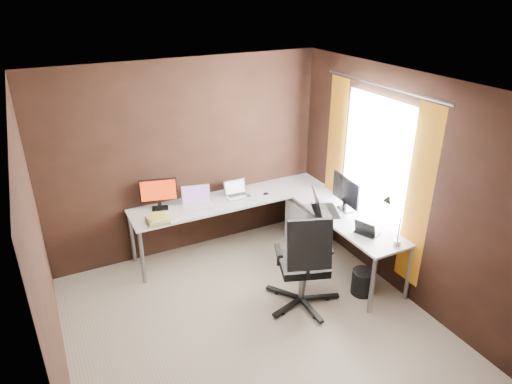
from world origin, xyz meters
The scene contains 15 objects.
room centered at (0.34, 0.07, 1.28)m, with size 3.60×3.60×2.50m.
desk centered at (0.84, 1.04, 0.68)m, with size 2.65×2.25×0.73m.
drawer_pedestal centered at (1.43, 1.15, 0.30)m, with size 0.42×0.50×0.60m, color white.
monitor_left centered at (-0.44, 1.64, 0.95)m, with size 0.44×0.17×0.39m.
monitor_right centered at (1.57, 0.57, 0.98)m, with size 0.14×0.53×0.44m.
laptop_white centered at (-0.01, 1.52, 0.78)m, with size 0.41×0.33×0.24m.
laptop_silver centered at (0.56, 1.54, 0.78)m, with size 0.30×0.22×0.20m.
laptop_black_big centered at (1.30, 0.66, 0.79)m, with size 0.42×0.49×0.27m.
laptop_black_small centered at (1.43, -0.01, 0.77)m, with size 0.26×0.30×0.17m.
book_stack centered at (-0.57, 1.30, 0.77)m, with size 0.27×0.22×0.08m.
mouse_left centered at (-0.59, 1.33, 0.75)m, with size 0.09×0.06×0.04m, color black.
mouse_corner centered at (0.91, 1.40, 0.75)m, with size 0.08×0.05×0.03m, color black.
desk_lamp centered at (1.51, -0.29, 1.08)m, with size 0.18×0.21×0.55m.
office_chair centered at (0.66, 0.04, 0.34)m, with size 0.65×0.69×1.17m.
wastebasket centered at (1.39, -0.10, 0.15)m, with size 0.26×0.26×0.30m, color black.
Camera 1 is at (-1.66, -3.40, 3.30)m, focal length 32.00 mm.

